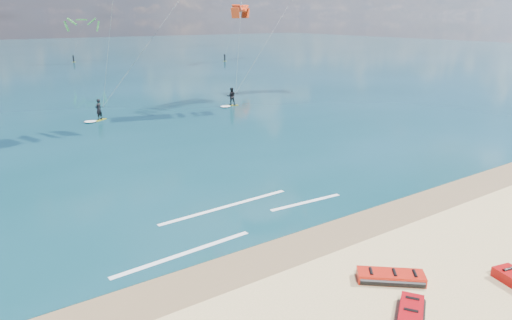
{
  "coord_description": "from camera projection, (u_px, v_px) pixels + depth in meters",
  "views": [
    {
      "loc": [
        -9.19,
        -9.92,
        9.01
      ],
      "look_at": [
        2.95,
        8.0,
        2.18
      ],
      "focal_mm": 32.0,
      "sensor_mm": 36.0,
      "label": 1
    }
  ],
  "objects": [
    {
      "name": "shoreline_foam",
      "position": [
        234.0,
        219.0,
        21.08
      ],
      "size": [
        12.51,
        3.64,
        0.01
      ],
      "color": "white",
      "rests_on": "ground"
    },
    {
      "name": "ground",
      "position": [
        59.0,
        108.0,
        47.04
      ],
      "size": [
        320.0,
        320.0,
        0.0
      ],
      "primitive_type": "plane",
      "color": "tan",
      "rests_on": "ground"
    },
    {
      "name": "kitesurfer_main",
      "position": [
        129.0,
        20.0,
        36.75
      ],
      "size": [
        12.26,
        10.27,
        17.16
      ],
      "rotation": [
        0.0,
        0.0,
        0.6
      ],
      "color": "#CFE51A",
      "rests_on": "sea"
    },
    {
      "name": "wet_sand_strip",
      "position": [
        265.0,
        257.0,
        17.83
      ],
      "size": [
        320.0,
        2.4,
        0.01
      ],
      "primitive_type": "cube",
      "color": "brown",
      "rests_on": "ground"
    },
    {
      "name": "packed_kite_mid",
      "position": [
        390.0,
        281.0,
        16.25
      ],
      "size": [
        2.66,
        2.49,
        0.4
      ],
      "primitive_type": null,
      "rotation": [
        0.0,
        0.0,
        -0.7
      ],
      "color": "red",
      "rests_on": "ground"
    },
    {
      "name": "kitesurfer_far",
      "position": [
        253.0,
        23.0,
        44.84
      ],
      "size": [
        10.2,
        5.77,
        15.43
      ],
      "rotation": [
        0.0,
        0.0,
        -0.43
      ],
      "color": "#B2BE1C",
      "rests_on": "sea"
    }
  ]
}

